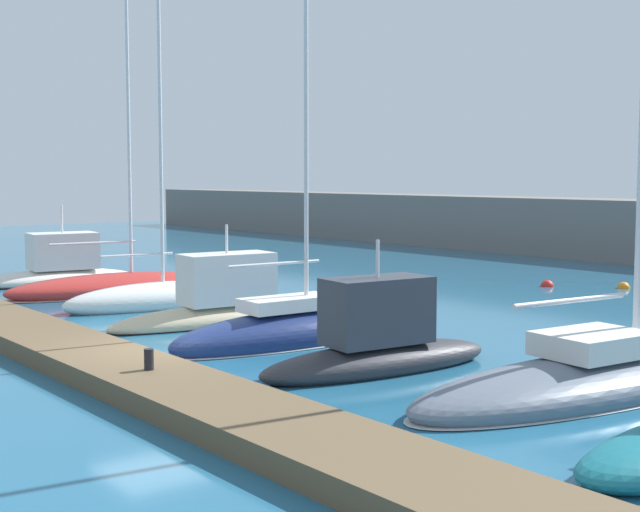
# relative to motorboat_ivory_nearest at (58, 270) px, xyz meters

# --- Properties ---
(ground_plane) EXTENTS (120.00, 120.00, 0.00)m
(ground_plane) POSITION_rel_motorboat_ivory_nearest_xyz_m (16.75, -4.39, -0.55)
(ground_plane) COLOR #236084
(dock_pier) EXTENTS (37.96, 2.24, 0.45)m
(dock_pier) POSITION_rel_motorboat_ivory_nearest_xyz_m (16.75, -5.62, -0.33)
(dock_pier) COLOR brown
(dock_pier) RESTS_ON ground_plane
(motorboat_ivory_nearest) EXTENTS (3.03, 6.95, 3.49)m
(motorboat_ivory_nearest) POSITION_rel_motorboat_ivory_nearest_xyz_m (0.00, 0.00, 0.00)
(motorboat_ivory_nearest) COLOR silver
(motorboat_ivory_nearest) RESTS_ON ground_plane
(sailboat_red_second) EXTENTS (3.34, 8.79, 15.75)m
(sailboat_red_second) POSITION_rel_motorboat_ivory_nearest_xyz_m (4.40, 0.60, -0.25)
(sailboat_red_second) COLOR #B72D28
(sailboat_red_second) RESTS_ON ground_plane
(sailboat_white_third) EXTENTS (2.35, 6.71, 14.61)m
(sailboat_white_third) POSITION_rel_motorboat_ivory_nearest_xyz_m (8.43, 0.13, -0.19)
(sailboat_white_third) COLOR white
(sailboat_white_third) RESTS_ON ground_plane
(motorboat_sand_fourth) EXTENTS (2.26, 7.01, 3.33)m
(motorboat_sand_fourth) POSITION_rel_motorboat_ivory_nearest_xyz_m (12.57, 0.01, -0.01)
(motorboat_sand_fourth) COLOR beige
(motorboat_sand_fourth) RESTS_ON ground_plane
(sailboat_navy_fifth) EXTENTS (2.34, 7.85, 14.68)m
(sailboat_navy_fifth) POSITION_rel_motorboat_ivory_nearest_xyz_m (16.46, 0.04, -0.24)
(sailboat_navy_fifth) COLOR navy
(sailboat_navy_fifth) RESTS_ON ground_plane
(motorboat_charcoal_sixth) EXTENTS (2.27, 6.26, 3.23)m
(motorboat_charcoal_sixth) POSITION_rel_motorboat_ivory_nearest_xyz_m (20.35, -0.61, 0.11)
(motorboat_charcoal_sixth) COLOR #2D2D33
(motorboat_charcoal_sixth) RESTS_ON ground_plane
(sailboat_slate_seventh) EXTENTS (3.70, 9.94, 15.94)m
(sailboat_slate_seventh) POSITION_rel_motorboat_ivory_nearest_xyz_m (24.56, 1.55, -0.26)
(sailboat_slate_seventh) COLOR slate
(sailboat_slate_seventh) RESTS_ON ground_plane
(mooring_buoy_red) EXTENTS (0.52, 0.52, 0.52)m
(mooring_buoy_red) POSITION_rel_motorboat_ivory_nearest_xyz_m (13.06, 15.07, -0.55)
(mooring_buoy_red) COLOR red
(mooring_buoy_red) RESTS_ON ground_plane
(mooring_buoy_orange) EXTENTS (0.51, 0.51, 0.51)m
(mooring_buoy_orange) POSITION_rel_motorboat_ivory_nearest_xyz_m (15.31, 16.93, -0.55)
(mooring_buoy_orange) COLOR orange
(mooring_buoy_orange) RESTS_ON ground_plane
(dock_bollard) EXTENTS (0.20, 0.20, 0.44)m
(dock_bollard) POSITION_rel_motorboat_ivory_nearest_xyz_m (18.83, -5.62, 0.12)
(dock_bollard) COLOR black
(dock_bollard) RESTS_ON dock_pier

